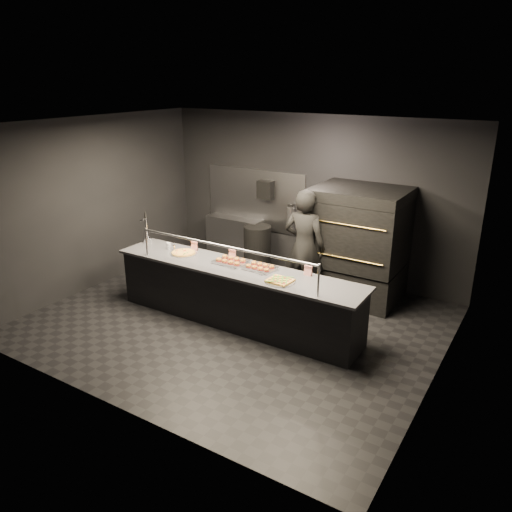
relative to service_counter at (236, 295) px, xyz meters
The scene contains 15 objects.
room 1.03m from the service_counter, 115.57° to the left, with size 6.04×6.00×3.00m.
service_counter is the anchor object (origin of this frame).
pizza_oven 2.30m from the service_counter, 57.73° to the left, with size 1.50×1.23×1.91m.
prep_shelf 2.82m from the service_counter, 124.59° to the left, with size 1.20×0.35×0.90m, color #99999E.
towel_dispenser 2.78m from the service_counter, 110.63° to the left, with size 0.30×0.20×0.35m, color black.
fire_extinguisher 2.50m from the service_counter, 98.30° to the left, with size 0.14×0.14×0.51m.
beer_tap 2.05m from the service_counter, behind, with size 0.15×0.22×0.59m.
round_pizza 1.15m from the service_counter, behind, with size 0.44×0.44×0.03m.
slider_tray_a 0.52m from the service_counter, 145.41° to the left, with size 0.56×0.46×0.08m.
slider_tray_b 0.61m from the service_counter, 20.11° to the left, with size 0.53×0.45×0.07m.
square_pizza 0.98m from the service_counter, ahead, with size 0.42×0.42×0.05m.
condiment_jar 1.46m from the service_counter, behind, with size 0.17×0.07×0.11m.
tent_cards 0.60m from the service_counter, 102.34° to the left, with size 2.20×0.04×0.15m.
trash_bin 2.27m from the service_counter, 113.36° to the left, with size 0.53×0.53×0.89m, color black.
worker 1.43m from the service_counter, 66.40° to the left, with size 0.71×0.47×1.95m, color black.
Camera 1 is at (3.95, -5.77, 3.64)m, focal length 35.00 mm.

